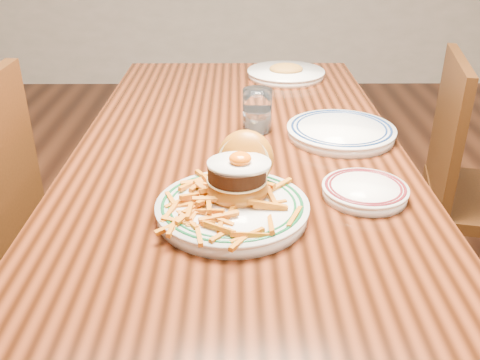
{
  "coord_description": "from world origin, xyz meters",
  "views": [
    {
      "loc": [
        -0.01,
        -1.32,
        1.31
      ],
      "look_at": [
        -0.0,
        -0.4,
        0.83
      ],
      "focal_mm": 40.0,
      "sensor_mm": 36.0,
      "label": 1
    }
  ],
  "objects_px": {
    "table": "(239,170)",
    "chair_right": "(476,186)",
    "side_plate": "(365,190)",
    "main_plate": "(235,195)"
  },
  "relations": [
    {
      "from": "main_plate",
      "to": "side_plate",
      "type": "bearing_deg",
      "value": 27.18
    },
    {
      "from": "chair_right",
      "to": "main_plate",
      "type": "height_order",
      "value": "chair_right"
    },
    {
      "from": "chair_right",
      "to": "main_plate",
      "type": "xyz_separation_m",
      "value": [
        -0.8,
        -0.62,
        0.31
      ]
    },
    {
      "from": "table",
      "to": "side_plate",
      "type": "relative_size",
      "value": 8.7
    },
    {
      "from": "chair_right",
      "to": "side_plate",
      "type": "bearing_deg",
      "value": 59.63
    },
    {
      "from": "table",
      "to": "chair_right",
      "type": "xyz_separation_m",
      "value": [
        0.79,
        0.24,
        -0.18
      ]
    },
    {
      "from": "table",
      "to": "chair_right",
      "type": "relative_size",
      "value": 1.77
    },
    {
      "from": "table",
      "to": "side_plate",
      "type": "xyz_separation_m",
      "value": [
        0.27,
        -0.31,
        0.1
      ]
    },
    {
      "from": "table",
      "to": "chair_right",
      "type": "height_order",
      "value": "chair_right"
    },
    {
      "from": "chair_right",
      "to": "side_plate",
      "type": "height_order",
      "value": "chair_right"
    }
  ]
}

